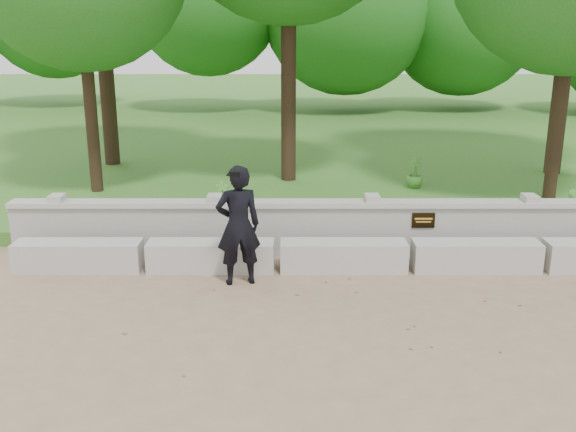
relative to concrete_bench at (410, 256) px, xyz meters
name	(u,v)px	position (x,y,z in m)	size (l,w,h in m)	color
ground	(437,325)	(0.00, -1.90, -0.22)	(80.00, 80.00, 0.00)	#907458
lawn	(343,137)	(0.00, 12.10, -0.10)	(40.00, 22.00, 0.25)	#32671E
concrete_bench	(410,256)	(0.00, 0.00, 0.00)	(11.90, 0.45, 0.45)	#A9A7A0
parapet_wall	(402,227)	(0.00, 0.70, 0.24)	(12.50, 0.35, 0.90)	#9F9D96
man_main	(238,225)	(-2.54, -0.52, 0.64)	(0.71, 0.65, 1.73)	black
shrub_a	(223,195)	(-3.08, 2.67, 0.29)	(0.28, 0.19, 0.52)	#44892E
shrub_b	(576,209)	(3.08, 1.40, 0.35)	(0.36, 0.29, 0.65)	#44892E
shrub_d	(415,173)	(0.89, 4.35, 0.35)	(0.37, 0.33, 0.66)	#44892E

